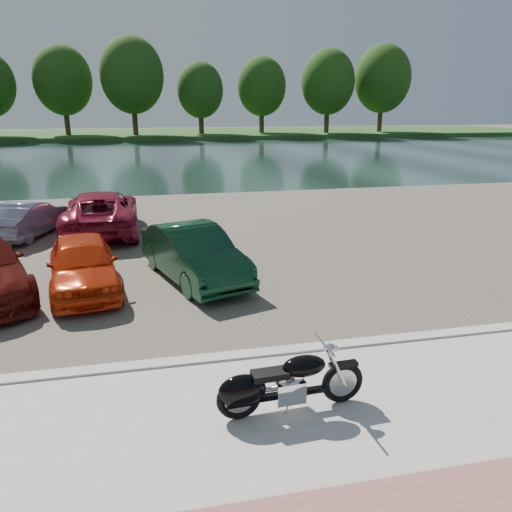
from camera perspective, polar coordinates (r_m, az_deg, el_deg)
The scene contains 12 objects.
ground at distance 7.91m, azimuth 4.23°, elevation -18.33°, with size 200.00×200.00×0.00m, color #595447.
promenade at distance 7.13m, azimuth 6.69°, elevation -22.48°, with size 60.00×6.00×0.10m, color #A8A59E.
kerb at distance 9.52m, azimuth 0.78°, elevation -11.21°, with size 60.00×0.30×0.14m, color #A8A59E.
parking_lot at distance 17.87m, azimuth -5.77°, elevation 2.13°, with size 60.00×18.00×0.04m, color #48433A.
river at distance 46.44m, azimuth -10.09°, elevation 11.06°, with size 120.00×40.00×0.00m, color black.
far_bank at distance 78.31m, azimuth -11.22°, elevation 13.52°, with size 120.00×24.00×0.60m, color #224A1A.
far_trees at distance 72.30m, azimuth -7.77°, elevation 19.12°, with size 70.25×10.68×12.52m.
motorcycle at distance 7.68m, azimuth 2.56°, elevation -14.49°, with size 2.33×0.75×1.05m.
car_4 at distance 13.24m, azimuth -19.18°, elevation -0.85°, with size 1.64×4.07×1.39m, color red.
car_5 at distance 13.36m, azimuth -7.12°, elevation 0.29°, with size 1.53×4.39×1.45m, color #0E351E.
car_9 at distance 19.53m, azimuth -24.60°, elevation 3.89°, with size 1.33×3.82×1.26m, color slate.
car_10 at distance 19.08m, azimuth -17.29°, elevation 4.83°, with size 2.55×5.54×1.54m, color maroon.
Camera 1 is at (-1.92, -6.17, 4.56)m, focal length 35.00 mm.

